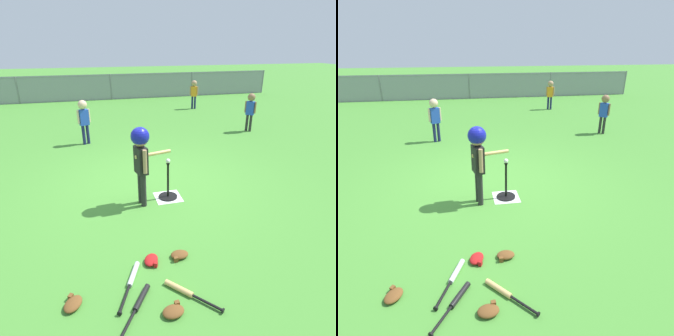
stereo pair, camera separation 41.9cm
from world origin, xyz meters
TOP-DOWN VIEW (x-y plane):
  - ground_plane at (0.00, 0.00)m, footprint 60.00×60.00m
  - home_plate at (0.14, -0.57)m, footprint 0.44×0.44m
  - batting_tee at (0.14, -0.57)m, footprint 0.32×0.32m
  - baseball_on_tee at (0.14, -0.57)m, footprint 0.07×0.07m
  - batter_child at (-0.31, -0.67)m, footprint 0.65×0.36m
  - fielder_near_left at (3.04, 6.23)m, footprint 0.31×0.22m
  - fielder_deep_left at (3.53, 2.74)m, footprint 0.25×0.25m
  - fielder_deep_right at (-1.19, 2.75)m, footprint 0.32×0.23m
  - spare_bat_silver at (-0.74, -2.30)m, footprint 0.33×0.67m
  - spare_bat_wood at (-0.22, -2.62)m, footprint 0.50×0.55m
  - spare_bat_black at (-0.72, -2.64)m, footprint 0.41×0.58m
  - glove_by_plate at (-1.36, -2.48)m, footprint 0.25×0.27m
  - glove_near_bats at (-0.41, -2.83)m, footprint 0.23×0.19m
  - glove_tossed_aside at (-0.11, -2.06)m, footprint 0.22×0.17m
  - glove_outfield_drop at (-0.47, -2.07)m, footprint 0.24×0.27m
  - outfield_fence at (0.00, 9.22)m, footprint 16.06×0.06m

SIDE VIEW (x-z plane):
  - ground_plane at x=0.00m, z-range 0.00..0.00m
  - home_plate at x=0.14m, z-range 0.00..0.01m
  - spare_bat_wood at x=-0.22m, z-range 0.00..0.06m
  - spare_bat_silver at x=-0.74m, z-range 0.00..0.06m
  - spare_bat_black at x=-0.72m, z-range 0.00..0.06m
  - glove_by_plate at x=-1.36m, z-range 0.00..0.07m
  - glove_near_bats at x=-0.41m, z-range 0.00..0.07m
  - glove_tossed_aside at x=-0.11m, z-range 0.00..0.07m
  - glove_outfield_drop at x=-0.47m, z-range 0.00..0.07m
  - batting_tee at x=0.14m, z-range -0.22..0.42m
  - outfield_fence at x=0.00m, z-range 0.04..1.19m
  - baseball_on_tee at x=0.14m, z-range 0.64..0.71m
  - fielder_near_left at x=3.04m, z-range 0.16..1.27m
  - fielder_deep_left at x=3.53m, z-range 0.16..1.28m
  - fielder_deep_right at x=-1.19m, z-range 0.16..1.31m
  - batter_child at x=-0.31m, z-range 0.28..1.58m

